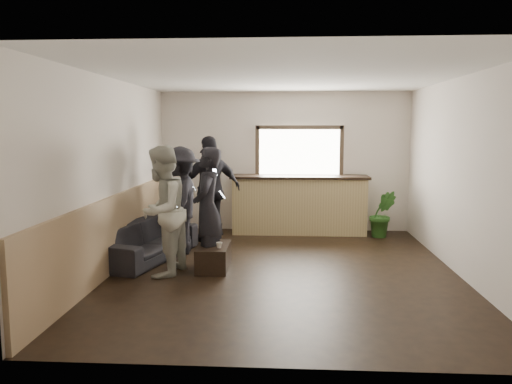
# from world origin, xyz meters

# --- Properties ---
(ground) EXTENTS (5.00, 6.00, 0.01)m
(ground) POSITION_xyz_m (0.00, 0.00, 0.00)
(ground) COLOR black
(room_shell) EXTENTS (5.01, 6.01, 2.80)m
(room_shell) POSITION_xyz_m (-0.74, 0.00, 1.47)
(room_shell) COLOR silver
(room_shell) RESTS_ON ground
(bar_counter) EXTENTS (2.70, 0.68, 2.13)m
(bar_counter) POSITION_xyz_m (0.30, 2.70, 0.64)
(bar_counter) COLOR tan
(bar_counter) RESTS_ON ground
(sofa) EXTENTS (1.30, 2.18, 0.60)m
(sofa) POSITION_xyz_m (-2.15, 0.54, 0.30)
(sofa) COLOR black
(sofa) RESTS_ON ground
(coffee_table) EXTENTS (0.45, 0.81, 0.36)m
(coffee_table) POSITION_xyz_m (-1.02, 0.04, 0.18)
(coffee_table) COLOR black
(coffee_table) RESTS_ON ground
(cup_a) EXTENTS (0.13, 0.13, 0.09)m
(cup_a) POSITION_xyz_m (-1.13, 0.27, 0.40)
(cup_a) COLOR silver
(cup_a) RESTS_ON coffee_table
(cup_b) EXTENTS (0.13, 0.13, 0.08)m
(cup_b) POSITION_xyz_m (-0.92, -0.13, 0.40)
(cup_b) COLOR silver
(cup_b) RESTS_ON coffee_table
(potted_plant) EXTENTS (0.51, 0.41, 0.90)m
(potted_plant) POSITION_xyz_m (1.88, 2.38, 0.45)
(potted_plant) COLOR #2D6623
(potted_plant) RESTS_ON ground
(person_a) EXTENTS (0.48, 0.66, 1.81)m
(person_a) POSITION_xyz_m (-1.11, 0.10, 0.90)
(person_a) COLOR black
(person_a) RESTS_ON ground
(person_b) EXTENTS (0.85, 1.01, 1.84)m
(person_b) POSITION_xyz_m (-1.70, -0.30, 0.92)
(person_b) COLOR #B7B6A5
(person_b) RESTS_ON ground
(person_c) EXTENTS (0.75, 1.20, 1.78)m
(person_c) POSITION_xyz_m (-1.70, 0.97, 0.89)
(person_c) COLOR black
(person_c) RESTS_ON ground
(person_d) EXTENTS (1.22, 0.96, 1.94)m
(person_d) POSITION_xyz_m (-1.33, 1.83, 0.97)
(person_d) COLOR black
(person_d) RESTS_ON ground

